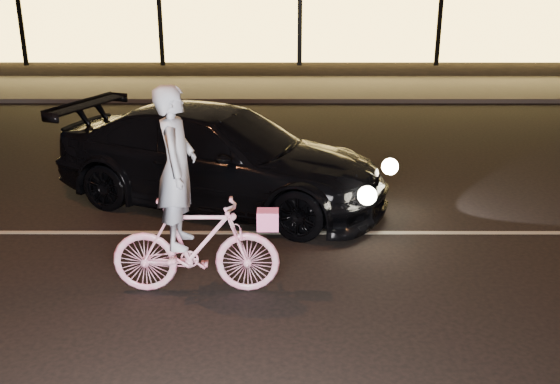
{
  "coord_description": "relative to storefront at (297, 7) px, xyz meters",
  "views": [
    {
      "loc": [
        -0.6,
        -5.93,
        3.4
      ],
      "look_at": [
        -0.62,
        0.6,
        1.09
      ],
      "focal_mm": 40.0,
      "sensor_mm": 36.0,
      "label": 1
    }
  ],
  "objects": [
    {
      "name": "ground",
      "position": [
        0.0,
        -18.97,
        -2.15
      ],
      "size": [
        90.0,
        90.0,
        0.0
      ],
      "primitive_type": "plane",
      "color": "black",
      "rests_on": "ground"
    },
    {
      "name": "lane_stripe_far",
      "position": [
        0.0,
        -16.97,
        -2.14
      ],
      "size": [
        60.0,
        0.1,
        0.01
      ],
      "primitive_type": "cube",
      "color": "gray",
      "rests_on": "ground"
    },
    {
      "name": "sidewalk",
      "position": [
        0.0,
        -5.97,
        -2.09
      ],
      "size": [
        30.0,
        4.0,
        0.12
      ],
      "primitive_type": "cube",
      "color": "#383533",
      "rests_on": "ground"
    },
    {
      "name": "storefront",
      "position": [
        0.0,
        0.0,
        0.0
      ],
      "size": [
        25.4,
        8.42,
        4.2
      ],
      "color": "black",
      "rests_on": "ground"
    },
    {
      "name": "cyclist",
      "position": [
        -1.59,
        -18.63,
        -1.32
      ],
      "size": [
        1.85,
        0.64,
        2.34
      ],
      "rotation": [
        0.0,
        0.0,
        1.57
      ],
      "color": "#FC498D",
      "rests_on": "ground"
    },
    {
      "name": "sedan",
      "position": [
        -1.53,
        -15.79,
        -1.4
      ],
      "size": [
        5.54,
        3.83,
        1.49
      ],
      "rotation": [
        0.0,
        0.0,
        1.19
      ],
      "color": "black",
      "rests_on": "ground"
    }
  ]
}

